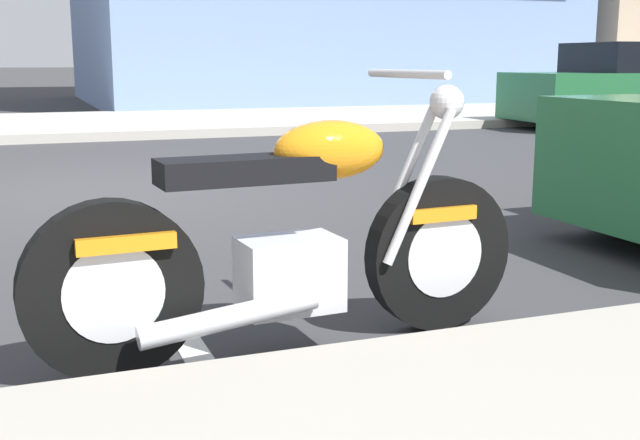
% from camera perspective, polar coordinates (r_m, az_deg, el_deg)
% --- Properties ---
extents(ground_plane, '(260.00, 260.00, 0.00)m').
position_cam_1_polar(ground_plane, '(7.53, -15.80, 1.90)').
color(ground_plane, '#333335').
extents(sidewalk_far_curb, '(120.00, 5.00, 0.14)m').
position_cam_1_polar(sidewalk_far_curb, '(19.33, 20.20, 7.35)').
color(sidewalk_far_curb, '#ADA89E').
rests_on(sidewalk_far_curb, ground).
extents(parking_stall_stripe, '(0.12, 2.20, 0.01)m').
position_cam_1_polar(parking_stall_stripe, '(3.59, -9.73, -7.94)').
color(parking_stall_stripe, silver).
rests_on(parking_stall_stripe, ground).
extents(parked_motorcycle, '(2.10, 0.62, 1.14)m').
position_cam_1_polar(parked_motorcycle, '(3.24, -1.86, -1.80)').
color(parked_motorcycle, black).
rests_on(parked_motorcycle, ground).
extents(car_opposite_curb, '(4.43, 2.02, 1.47)m').
position_cam_1_polar(car_opposite_curb, '(15.35, 21.41, 8.78)').
color(car_opposite_curb, '#236638').
rests_on(car_opposite_curb, ground).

